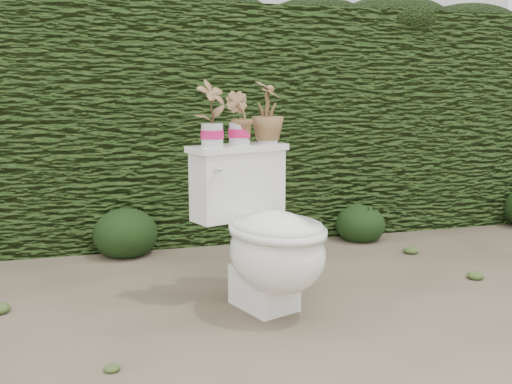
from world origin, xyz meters
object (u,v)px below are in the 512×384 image
object	(u,v)px
potted_plant_center	(239,120)
potted_plant_right	(268,114)
toilet	(266,237)
potted_plant_left	(212,115)

from	to	relation	value
potted_plant_center	potted_plant_right	world-z (taller)	potted_plant_right
toilet	potted_plant_center	xyz separation A→B (m)	(-0.07, 0.23, 0.55)
potted_plant_left	potted_plant_center	world-z (taller)	potted_plant_left
toilet	potted_plant_left	bearing A→B (deg)	121.76
potted_plant_right	potted_plant_center	bearing A→B (deg)	129.22
toilet	potted_plant_left	xyz separation A→B (m)	(-0.22, 0.17, 0.57)
potted_plant_left	potted_plant_center	size ratio (longest dim) A/B	1.22
toilet	potted_plant_center	bearing A→B (deg)	87.90
potted_plant_right	toilet	bearing A→B (deg)	-178.08
toilet	potted_plant_center	distance (m)	0.60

